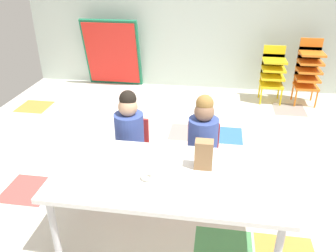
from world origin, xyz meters
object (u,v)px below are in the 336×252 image
paper_plate_near_edge (148,179)px  kid_chair_orange_stack (308,68)px  seated_child_near_camera (130,130)px  seated_child_middle_seat (203,135)px  folded_activity_table (112,54)px  kid_chair_yellow_stack (273,71)px  donut_powdered_on_plate (148,177)px  craft_table (169,179)px  paper_plate_center_table (95,163)px  paper_bag_brown (204,154)px

paper_plate_near_edge → kid_chair_orange_stack: bearing=60.5°
seated_child_near_camera → seated_child_middle_seat: size_ratio=1.00×
kid_chair_orange_stack → folded_activity_table: folded_activity_table is taller
kid_chair_yellow_stack → folded_activity_table: bearing=173.7°
kid_chair_orange_stack → donut_powdered_on_plate: (-1.69, -2.99, 0.07)m
seated_child_middle_seat → paper_plate_near_edge: (-0.34, -0.73, 0.02)m
folded_activity_table → seated_child_middle_seat: bearing=-57.7°
seated_child_near_camera → seated_child_middle_seat: (0.66, -0.00, 0.00)m
craft_table → kid_chair_yellow_stack: 3.09m
craft_table → paper_plate_center_table: (-0.56, 0.05, 0.05)m
paper_bag_brown → donut_powdered_on_plate: paper_bag_brown is taller
craft_table → paper_plate_near_edge: (-0.13, -0.09, 0.05)m
kid_chair_orange_stack → folded_activity_table: size_ratio=0.85×
craft_table → paper_plate_center_table: bearing=174.6°
kid_chair_yellow_stack → kid_chair_orange_stack: bearing=0.0°
paper_plate_center_table → seated_child_middle_seat: bearing=37.3°
kid_chair_orange_stack → paper_plate_center_table: bearing=-126.7°
donut_powdered_on_plate → paper_bag_brown: bearing=29.0°
kid_chair_orange_stack → folded_activity_table: (-2.95, 0.27, 0.02)m
folded_activity_table → donut_powdered_on_plate: size_ratio=11.05×
folded_activity_table → kid_chair_yellow_stack: bearing=-6.3°
kid_chair_yellow_stack → donut_powdered_on_plate: (-1.21, -2.98, 0.13)m
kid_chair_orange_stack → seated_child_middle_seat: bearing=-120.9°
paper_bag_brown → donut_powdered_on_plate: 0.43m
seated_child_near_camera → paper_bag_brown: 0.87m
seated_child_near_camera → kid_chair_yellow_stack: bearing=55.9°
seated_child_middle_seat → kid_chair_yellow_stack: bearing=68.9°
paper_bag_brown → seated_child_near_camera: bearing=142.8°
kid_chair_yellow_stack → kid_chair_orange_stack: (0.48, 0.00, 0.06)m
kid_chair_yellow_stack → seated_child_middle_seat: bearing=-111.1°
folded_activity_table → paper_bag_brown: (1.63, -3.05, 0.14)m
seated_child_near_camera → craft_table: bearing=-54.8°
kid_chair_yellow_stack → paper_bag_brown: 2.91m
seated_child_near_camera → paper_plate_near_edge: bearing=-66.4°
seated_child_near_camera → kid_chair_orange_stack: seated_child_near_camera is taller
seated_child_middle_seat → donut_powdered_on_plate: size_ratio=9.33×
paper_plate_center_table → kid_chair_orange_stack: bearing=53.3°
paper_plate_near_edge → donut_powdered_on_plate: (0.00, 0.00, 0.02)m
craft_table → kid_chair_orange_stack: bearing=61.8°
craft_table → paper_plate_near_edge: bearing=-146.8°
paper_plate_center_table → kid_chair_yellow_stack: bearing=60.1°
craft_table → kid_chair_orange_stack: kid_chair_orange_stack is taller
craft_table → seated_child_middle_seat: size_ratio=1.79×
paper_plate_near_edge → donut_powdered_on_plate: 0.02m
craft_table → donut_powdered_on_plate: size_ratio=16.70×
folded_activity_table → donut_powdered_on_plate: (1.26, -3.26, 0.05)m
seated_child_near_camera → kid_chair_yellow_stack: 2.73m
donut_powdered_on_plate → kid_chair_yellow_stack: bearing=68.0°
seated_child_middle_seat → folded_activity_table: 2.99m
kid_chair_yellow_stack → donut_powdered_on_plate: size_ratio=8.13×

